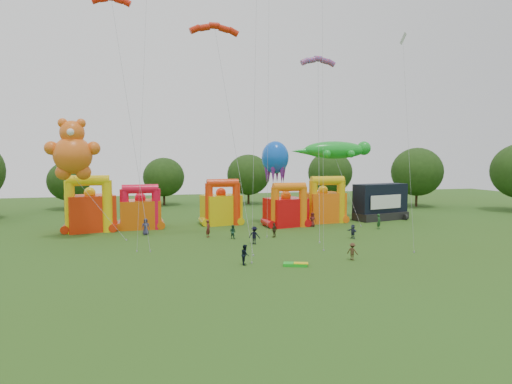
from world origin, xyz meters
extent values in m
plane|color=#315417|center=(0.00, 0.00, 0.00)|extent=(160.00, 160.00, 0.00)
cylinder|color=#352314|center=(36.77, 42.43, 1.86)|extent=(0.44, 0.44, 3.72)
ellipsoid|color=#1D3811|center=(36.77, 42.43, 6.41)|extent=(9.30, 9.30, 8.89)
cylinder|color=#352314|center=(24.16, 52.89, 1.75)|extent=(0.44, 0.44, 3.51)
ellipsoid|color=#1D3811|center=(24.16, 52.89, 6.04)|extent=(8.77, 8.78, 8.39)
cylinder|color=#352314|center=(7.85, 54.59, 1.65)|extent=(0.44, 0.44, 3.30)
ellipsoid|color=#1D3811|center=(7.85, 54.59, 5.68)|extent=(8.25, 8.25, 7.88)
cylinder|color=#352314|center=(-8.13, 56.57, 1.55)|extent=(0.44, 0.44, 3.09)
ellipsoid|color=#1D3811|center=(-8.13, 56.57, 5.32)|extent=(7.73, 7.72, 7.38)
cylinder|color=#352314|center=(-24.57, 53.80, 1.44)|extent=(0.44, 0.44, 2.88)
ellipsoid|color=#1D3811|center=(-24.57, 53.80, 4.96)|extent=(7.20, 7.20, 6.88)
cube|color=red|center=(-18.69, 28.46, 2.22)|extent=(6.40, 5.63, 4.44)
cylinder|color=yellow|center=(-20.82, 26.88, 3.17)|extent=(1.20, 1.20, 6.34)
cylinder|color=yellow|center=(-16.56, 26.88, 3.17)|extent=(1.20, 1.20, 6.34)
cylinder|color=yellow|center=(-18.69, 26.88, 6.34)|extent=(4.86, 1.26, 1.26)
sphere|color=yellow|center=(-18.69, 28.46, 4.74)|extent=(1.40, 1.40, 1.40)
cube|color=#D8570B|center=(-12.64, 29.03, 1.81)|extent=(5.05, 4.08, 3.61)
cylinder|color=red|center=(-14.58, 27.59, 2.58)|extent=(1.09, 1.09, 5.16)
cylinder|color=red|center=(-10.71, 27.59, 2.58)|extent=(1.09, 1.09, 5.16)
cylinder|color=red|center=(-12.64, 27.59, 5.16)|extent=(4.42, 1.15, 1.15)
sphere|color=red|center=(-12.64, 29.03, 3.91)|extent=(1.40, 1.40, 1.40)
cube|color=#DDBE0B|center=(-1.98, 29.95, 1.99)|extent=(5.46, 4.75, 3.98)
cylinder|color=red|center=(-3.83, 28.58, 2.84)|extent=(1.04, 1.04, 5.68)
cylinder|color=red|center=(-0.13, 28.58, 2.84)|extent=(1.04, 1.04, 5.68)
cylinder|color=red|center=(-1.98, 28.58, 5.68)|extent=(4.22, 1.09, 1.09)
sphere|color=red|center=(-1.98, 29.95, 4.28)|extent=(1.40, 1.40, 1.40)
cube|color=red|center=(6.06, 26.20, 1.85)|extent=(5.66, 4.93, 3.70)
cylinder|color=orange|center=(4.16, 24.79, 2.64)|extent=(1.08, 1.08, 5.28)
cylinder|color=orange|center=(7.97, 24.79, 2.64)|extent=(1.08, 1.08, 5.28)
cylinder|color=orange|center=(6.06, 24.79, 5.28)|extent=(4.35, 1.13, 1.13)
sphere|color=orange|center=(6.06, 26.20, 4.00)|extent=(1.40, 1.40, 1.40)
cube|color=#FF660D|center=(12.32, 28.49, 2.07)|extent=(5.71, 4.78, 4.14)
cylinder|color=#EEB70C|center=(10.26, 26.96, 2.96)|extent=(1.16, 1.16, 5.91)
cylinder|color=#EEB70C|center=(14.38, 26.96, 2.96)|extent=(1.16, 1.16, 5.91)
cylinder|color=#EEB70C|center=(12.32, 26.96, 5.91)|extent=(4.70, 1.22, 1.22)
sphere|color=#EEB70C|center=(12.32, 28.49, 4.44)|extent=(1.40, 1.40, 1.40)
cube|color=black|center=(21.33, 28.27, 0.55)|extent=(8.75, 4.99, 1.10)
cube|color=black|center=(21.33, 28.47, 3.16)|extent=(8.66, 4.60, 4.13)
cube|color=white|center=(21.33, 26.88, 2.75)|extent=(5.55, 1.45, 1.94)
cylinder|color=black|center=(18.03, 27.03, 0.40)|extent=(0.30, 0.90, 0.90)
cylinder|color=black|center=(24.63, 27.03, 0.40)|extent=(0.30, 0.90, 0.90)
sphere|color=orange|center=(-19.83, 23.09, 9.37)|extent=(4.18, 4.18, 4.18)
sphere|color=orange|center=(-19.83, 23.09, 11.84)|extent=(2.66, 2.66, 2.66)
sphere|color=orange|center=(-20.77, 23.09, 12.88)|extent=(1.04, 1.04, 1.04)
sphere|color=orange|center=(-18.88, 23.09, 12.88)|extent=(1.04, 1.04, 1.04)
sphere|color=orange|center=(-22.01, 23.09, 10.13)|extent=(1.52, 1.52, 1.52)
sphere|color=orange|center=(-17.64, 23.09, 10.13)|extent=(1.52, 1.52, 1.52)
sphere|color=orange|center=(-20.87, 23.09, 7.47)|extent=(1.71, 1.71, 1.71)
sphere|color=orange|center=(-18.78, 23.09, 7.47)|extent=(1.71, 1.71, 1.71)
sphere|color=white|center=(-19.83, 21.81, 11.84)|extent=(0.76, 0.76, 0.76)
ellipsoid|color=green|center=(15.36, 31.38, 10.17)|extent=(9.67, 3.02, 2.57)
sphere|color=green|center=(20.08, 31.38, 10.45)|extent=(2.08, 2.08, 2.08)
cone|color=green|center=(10.45, 31.38, 9.98)|extent=(3.78, 1.51, 1.51)
sphere|color=green|center=(17.25, 32.90, 9.60)|extent=(1.13, 1.13, 1.13)
sphere|color=green|center=(17.25, 29.87, 9.60)|extent=(1.13, 1.13, 1.13)
sphere|color=green|center=(13.47, 32.90, 9.60)|extent=(1.13, 1.13, 1.13)
sphere|color=green|center=(13.47, 29.87, 9.60)|extent=(1.13, 1.13, 1.13)
ellipsoid|color=blue|center=(5.46, 29.09, 9.08)|extent=(3.73, 3.73, 4.47)
cone|color=#591E8C|center=(6.67, 29.09, 7.03)|extent=(0.84, 0.84, 2.98)
cone|color=#591E8C|center=(6.07, 30.14, 7.03)|extent=(0.84, 0.84, 2.98)
cone|color=#591E8C|center=(4.86, 30.14, 7.03)|extent=(0.84, 0.84, 2.98)
cone|color=#591E8C|center=(4.25, 29.09, 7.03)|extent=(0.84, 0.84, 2.98)
cone|color=#591E8C|center=(4.86, 28.04, 7.03)|extent=(0.84, 0.84, 2.98)
cone|color=#591E8C|center=(6.07, 28.04, 7.03)|extent=(0.84, 0.84, 2.98)
cube|color=silver|center=(14.66, 12.88, 21.71)|extent=(1.02, 1.02, 1.10)
cube|color=green|center=(-0.16, 4.76, 0.12)|extent=(2.22, 1.64, 0.24)
cube|color=yellow|center=(0.24, 4.46, 0.26)|extent=(1.33, 0.98, 0.10)
imported|color=#2D2B49|center=(-12.12, 23.52, 0.98)|extent=(1.00, 0.70, 1.95)
imported|color=#581D19|center=(-5.22, 20.21, 0.99)|extent=(0.79, 0.86, 1.97)
imported|color=#1A432E|center=(-2.70, 18.59, 0.79)|extent=(0.96, 0.96, 1.57)
imported|color=black|center=(-1.14, 14.89, 0.94)|extent=(1.40, 1.25, 1.88)
imported|color=#3C2A18|center=(2.06, 18.22, 0.84)|extent=(1.03, 0.94, 1.68)
imported|color=#2B3148|center=(10.39, 15.29, 0.80)|extent=(0.78, 1.55, 1.60)
imported|color=#541A18|center=(9.22, 24.53, 0.93)|extent=(0.96, 0.68, 1.86)
imported|color=#1C461F|center=(16.68, 20.58, 0.97)|extent=(0.84, 0.82, 1.94)
imported|color=black|center=(-4.17, 6.24, 0.87)|extent=(0.79, 0.94, 1.74)
imported|color=#482F1C|center=(5.48, 5.50, 0.78)|extent=(1.09, 1.14, 1.56)
camera|label=1|loc=(-12.90, -31.05, 9.22)|focal=32.00mm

